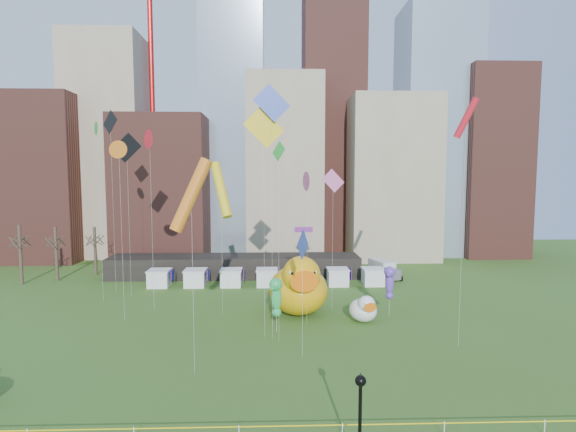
{
  "coord_description": "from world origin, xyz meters",
  "views": [
    {
      "loc": [
        2.09,
        -23.84,
        15.09
      ],
      "look_at": [
        3.19,
        11.42,
        12.0
      ],
      "focal_mm": 27.0,
      "sensor_mm": 36.0,
      "label": 1
    }
  ],
  "objects_px": {
    "seahorse_purple": "(390,280)",
    "lamppost": "(360,413)",
    "box_truck": "(383,269)",
    "big_duck": "(299,287)",
    "seahorse_green": "(277,294)",
    "small_duck": "(364,309)"
  },
  "relations": [
    {
      "from": "big_duck",
      "to": "box_truck",
      "type": "height_order",
      "value": "big_duck"
    },
    {
      "from": "big_duck",
      "to": "lamppost",
      "type": "height_order",
      "value": "big_duck"
    },
    {
      "from": "seahorse_purple",
      "to": "big_duck",
      "type": "bearing_deg",
      "value": -161.77
    },
    {
      "from": "box_truck",
      "to": "seahorse_green",
      "type": "bearing_deg",
      "value": -142.26
    },
    {
      "from": "seahorse_green",
      "to": "seahorse_purple",
      "type": "relative_size",
      "value": 0.98
    },
    {
      "from": "small_duck",
      "to": "seahorse_green",
      "type": "bearing_deg",
      "value": -173.04
    },
    {
      "from": "small_duck",
      "to": "seahorse_purple",
      "type": "height_order",
      "value": "seahorse_purple"
    },
    {
      "from": "lamppost",
      "to": "big_duck",
      "type": "bearing_deg",
      "value": 93.51
    },
    {
      "from": "seahorse_green",
      "to": "lamppost",
      "type": "height_order",
      "value": "lamppost"
    },
    {
      "from": "small_duck",
      "to": "seahorse_green",
      "type": "height_order",
      "value": "seahorse_green"
    },
    {
      "from": "big_duck",
      "to": "seahorse_purple",
      "type": "bearing_deg",
      "value": -8.03
    },
    {
      "from": "seahorse_green",
      "to": "lamppost",
      "type": "distance_m",
      "value": 21.27
    },
    {
      "from": "big_duck",
      "to": "small_duck",
      "type": "height_order",
      "value": "big_duck"
    },
    {
      "from": "seahorse_green",
      "to": "box_truck",
      "type": "relative_size",
      "value": 0.84
    },
    {
      "from": "lamppost",
      "to": "box_truck",
      "type": "relative_size",
      "value": 0.84
    },
    {
      "from": "seahorse_purple",
      "to": "lamppost",
      "type": "distance_m",
      "value": 26.71
    },
    {
      "from": "big_duck",
      "to": "seahorse_purple",
      "type": "xyz_separation_m",
      "value": [
        9.9,
        -0.67,
        0.84
      ]
    },
    {
      "from": "big_duck",
      "to": "seahorse_green",
      "type": "distance_m",
      "value": 5.78
    },
    {
      "from": "lamppost",
      "to": "box_truck",
      "type": "bearing_deg",
      "value": 74.31
    },
    {
      "from": "seahorse_green",
      "to": "box_truck",
      "type": "distance_m",
      "value": 28.31
    },
    {
      "from": "seahorse_green",
      "to": "lamppost",
      "type": "xyz_separation_m",
      "value": [
        4.1,
        -20.87,
        -0.47
      ]
    },
    {
      "from": "small_duck",
      "to": "lamppost",
      "type": "distance_m",
      "value": 24.12
    }
  ]
}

